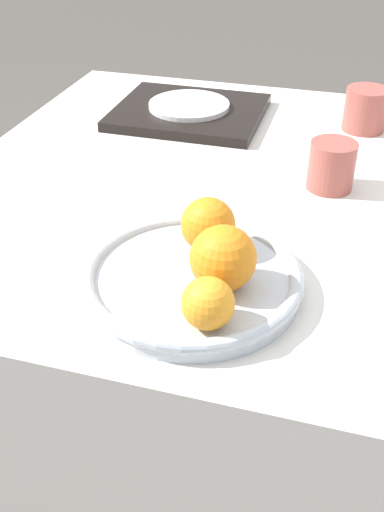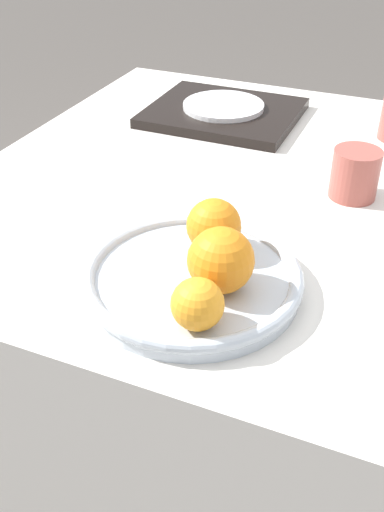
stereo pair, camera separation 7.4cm
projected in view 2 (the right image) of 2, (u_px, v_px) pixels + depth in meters
ground_plane at (280, 466)px, 1.37m from camera, size 12.00×12.00×0.00m
table at (295, 354)px, 1.17m from camera, size 1.16×0.97×0.71m
fruit_platter at (192, 278)px, 0.76m from camera, size 0.28×0.28×0.03m
orange_0 at (197, 304)px, 0.66m from camera, size 0.06×0.06×0.06m
orange_1 at (214, 226)px, 0.78m from camera, size 0.07×0.07×0.07m
orange_2 at (221, 260)px, 0.71m from camera, size 0.08×0.08×0.08m
serving_tray at (223, 113)px, 1.24m from camera, size 0.30×0.26×0.02m
side_plate at (223, 106)px, 1.23m from camera, size 0.17×0.17×0.01m
cup_2 at (355, 174)px, 0.94m from camera, size 0.08×0.08×0.08m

